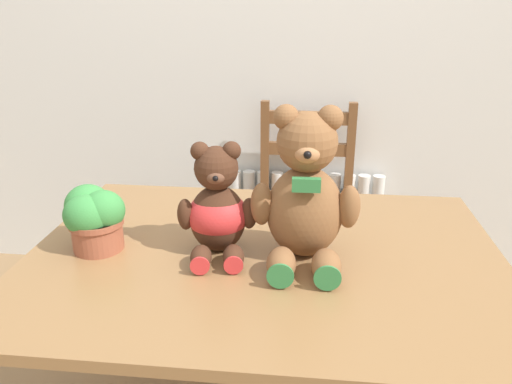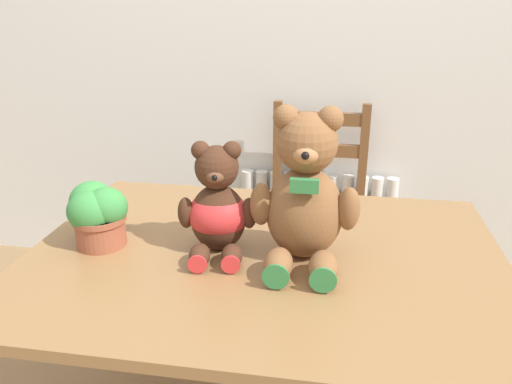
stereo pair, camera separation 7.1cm
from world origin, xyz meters
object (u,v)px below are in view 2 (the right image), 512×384
teddy_bear_left (218,209)px  potted_plant (97,213)px  teddy_bear_right (305,196)px  wooden_chair_behind (316,212)px

teddy_bear_left → potted_plant: (-0.35, -0.02, -0.03)m
teddy_bear_right → potted_plant: teddy_bear_right is taller
wooden_chair_behind → potted_plant: (-0.58, -0.95, 0.37)m
teddy_bear_left → teddy_bear_right: bearing=169.9°
teddy_bear_left → wooden_chair_behind: bearing=-112.7°
teddy_bear_right → teddy_bear_left: bearing=-3.1°
potted_plant → wooden_chair_behind: bearing=58.5°
wooden_chair_behind → potted_plant: 1.18m
teddy_bear_left → teddy_bear_right: (0.24, -0.01, 0.05)m
teddy_bear_left → potted_plant: size_ratio=1.73×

